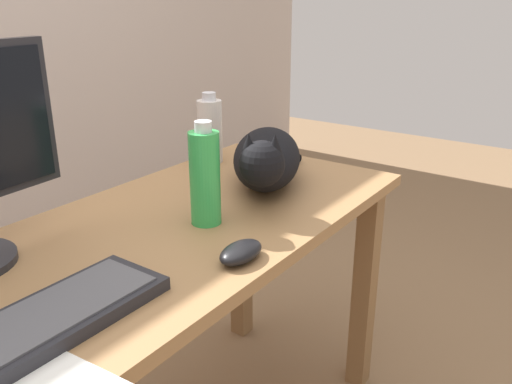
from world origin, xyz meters
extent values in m
cube|color=#9E7247|center=(0.00, 0.00, 0.71)|extent=(1.45, 0.60, 0.03)
cube|color=olive|center=(0.67, -0.24, 0.35)|extent=(0.06, 0.06, 0.69)
cube|color=olive|center=(0.67, 0.24, 0.35)|extent=(0.06, 0.06, 0.69)
cube|color=#232328|center=(-0.35, -0.12, 0.74)|extent=(0.44, 0.15, 0.02)
cube|color=#515156|center=(-0.35, -0.12, 0.75)|extent=(0.40, 0.12, 0.00)
ellipsoid|color=black|center=(0.43, -0.02, 0.80)|extent=(0.40, 0.34, 0.15)
sphere|color=black|center=(0.25, -0.13, 0.85)|extent=(0.11, 0.11, 0.11)
cone|color=black|center=(0.27, -0.16, 0.90)|extent=(0.04, 0.04, 0.04)
cone|color=black|center=(0.24, -0.11, 0.90)|extent=(0.04, 0.04, 0.04)
cylinder|color=black|center=(0.68, 0.07, 0.74)|extent=(0.12, 0.17, 0.03)
ellipsoid|color=black|center=(0.03, -0.24, 0.74)|extent=(0.11, 0.06, 0.04)
cylinder|color=silver|center=(0.51, 0.24, 0.82)|extent=(0.08, 0.08, 0.19)
cylinder|color=silver|center=(0.51, 0.24, 0.93)|extent=(0.04, 0.04, 0.02)
cylinder|color=green|center=(0.13, -0.06, 0.83)|extent=(0.07, 0.07, 0.21)
cylinder|color=silver|center=(0.13, -0.06, 0.95)|extent=(0.04, 0.04, 0.02)
camera|label=1|loc=(-0.71, -0.80, 1.22)|focal=37.20mm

